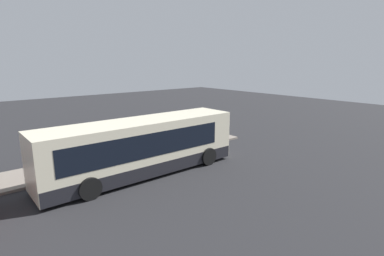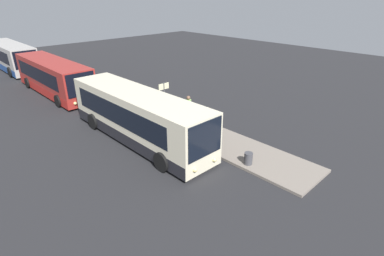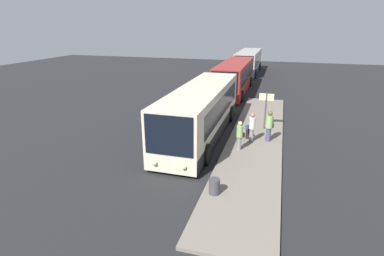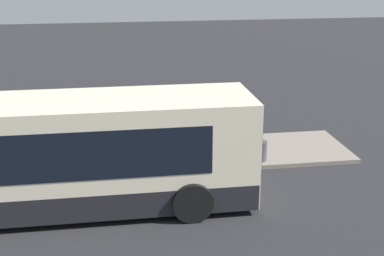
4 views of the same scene
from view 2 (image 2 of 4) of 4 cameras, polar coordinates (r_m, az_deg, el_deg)
ground at (r=19.07m, az=-9.77°, el=-1.79°), size 80.00×80.00×0.00m
platform at (r=20.76m, az=-2.73°, el=1.01°), size 20.00×3.04×0.14m
bus_lead at (r=18.27m, az=-10.33°, el=2.13°), size 11.25×2.81×3.01m
bus_second at (r=29.54m, az=-24.90°, el=8.79°), size 11.23×2.82×2.94m
bus_third at (r=41.44m, az=-31.22°, el=11.54°), size 11.16×2.89×2.97m
passenger_boarding at (r=18.56m, az=-0.29°, el=1.25°), size 0.59×0.49×1.60m
passenger_waiting at (r=20.58m, az=-0.70°, el=3.96°), size 0.65×0.51×1.80m
passenger_with_bags at (r=19.77m, az=-2.02°, el=2.91°), size 0.46×0.59×1.70m
suitcase at (r=20.23m, az=-3.45°, el=1.47°), size 0.35×0.23×0.84m
sign_post at (r=21.73m, az=-5.35°, el=6.53°), size 0.10×0.90×2.34m
trash_bin at (r=15.86m, az=10.67°, el=-5.72°), size 0.44×0.44×0.65m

